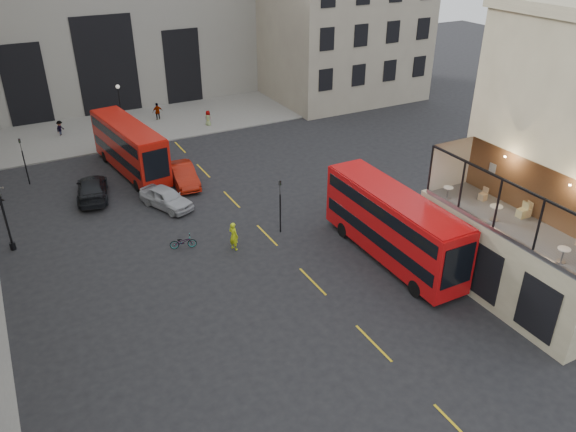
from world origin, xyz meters
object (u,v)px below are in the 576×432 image
bus_far (129,145)px  traffic_light_near (280,200)px  car_a (166,198)px  street_lamp_a (5,216)px  cafe_chair_c (522,213)px  car_b (183,175)px  cyclist (234,236)px  bicycle (183,242)px  pedestrian_d (208,118)px  car_c (92,189)px  traffic_light_far (23,155)px  cafe_chair_d (483,196)px  cafe_table_near (563,253)px  pedestrian_c (158,112)px  street_lamp_b (122,116)px  cafe_table_far (448,191)px  bus_near (393,223)px  cafe_table_mid (496,211)px  cafe_chair_b (526,212)px  pedestrian_b (60,129)px

bus_far → traffic_light_near: bearing=-66.9°
car_a → traffic_light_near: bearing=-74.9°
street_lamp_a → cafe_chair_c: 30.23m
car_b → cyclist: (-0.33, -10.80, 0.15)m
bicycle → pedestrian_d: (9.79, 21.17, 0.35)m
car_c → pedestrian_d: bearing=-129.3°
pedestrian_d → traffic_light_far: bearing=77.5°
bus_far → cyclist: bus_far is taller
pedestrian_d → cafe_chair_d: (4.66, -31.50, 4.03)m
car_c → car_a: bearing=148.4°
pedestrian_d → cafe_table_near: size_ratio=2.19×
pedestrian_c → traffic_light_far: bearing=36.6°
bus_far → car_c: bearing=-138.5°
street_lamp_b → bus_far: size_ratio=0.50×
cyclist → cafe_table_far: 13.24m
pedestrian_d → cafe_table_near: 38.30m
bus_near → pedestrian_d: bearing=92.2°
car_c → car_b: bearing=-176.4°
cafe_table_mid → cafe_chair_b: (1.80, -0.47, -0.29)m
street_lamp_b → cafe_chair_d: 33.94m
car_c → bicycle: size_ratio=3.14×
bus_near → cyclist: (-8.09, 5.47, -1.52)m
car_a → cafe_chair_c: cafe_chair_c is taller
bicycle → street_lamp_a: bearing=79.7°
traffic_light_near → street_lamp_b: bearing=102.8°
cafe_chair_b → car_a: bearing=127.2°
cyclist → pedestrian_c: 27.05m
bus_far → car_c: (-3.83, -3.38, -1.58)m
street_lamp_b → cafe_table_near: (11.56, -37.66, 2.69)m
cafe_chair_d → traffic_light_far: bearing=131.2°
cafe_chair_b → cafe_chair_c: 0.29m
street_lamp_b → cafe_table_near: street_lamp_b is taller
bus_near → cafe_table_near: bearing=-77.9°
street_lamp_a → cafe_chair_d: 28.59m
cyclist → cafe_chair_b: cafe_chair_b is taller
cyclist → cafe_table_far: bearing=-149.8°
cafe_table_near → cafe_chair_b: size_ratio=0.88×
street_lamp_b → pedestrian_b: (-5.10, 4.07, -1.62)m
cafe_chair_d → car_b: bearing=120.2°
bus_far → cyclist: (2.61, -15.06, -1.39)m
bicycle → pedestrian_c: size_ratio=0.91×
street_lamp_a → cafe_table_near: (22.56, -21.66, 2.69)m
traffic_light_near → street_lamp_b: size_ratio=0.71×
street_lamp_b → cafe_table_far: (11.47, -30.12, 2.66)m
pedestrian_c → street_lamp_b: bearing=43.3°
bus_far → cafe_table_far: 26.08m
pedestrian_b → cafe_table_far: cafe_table_far is taller
traffic_light_near → car_b: bearing=107.6°
traffic_light_far → cafe_chair_d: cafe_chair_d is taller
cafe_table_far → cafe_chair_d: 1.96m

